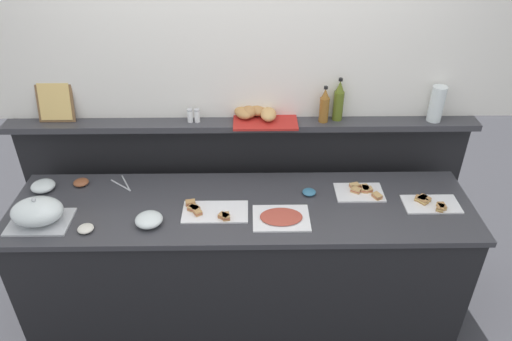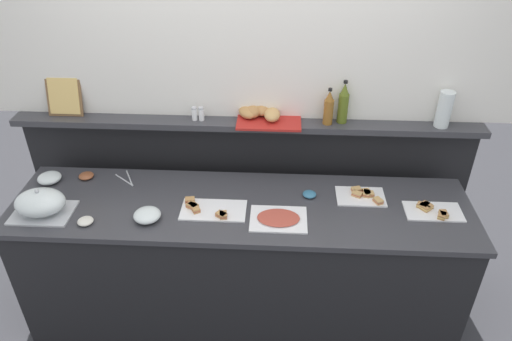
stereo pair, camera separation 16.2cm
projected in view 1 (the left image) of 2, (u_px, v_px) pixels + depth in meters
The scene contains 22 objects.
ground_plane at pixel (245, 252), 3.85m from camera, with size 12.00×12.00×0.00m, color #38383D.
buffet_counter at pixel (243, 263), 3.09m from camera, with size 2.72×0.69×0.93m.
back_ledge_unit at pixel (243, 191), 3.42m from camera, with size 2.99×0.22×1.25m.
upper_wall_panel at pixel (240, 8), 2.75m from camera, with size 3.59×0.08×1.35m, color white.
sandwich_platter_rear at pixel (361, 191), 2.94m from camera, with size 0.29×0.20×0.04m.
sandwich_platter_front at pixel (212, 211), 2.77m from camera, with size 0.38×0.20×0.04m.
sandwich_platter_side at pixel (430, 203), 2.84m from camera, with size 0.33×0.18×0.04m.
cold_cuts_platter at pixel (281, 218), 2.73m from camera, with size 0.32×0.24×0.02m.
serving_cloche at pixel (37, 212), 2.67m from camera, with size 0.34×0.24×0.17m.
glass_bowl_large at pixel (43, 186), 2.96m from camera, with size 0.14×0.14×0.06m.
glass_bowl_medium at pixel (149, 220), 2.68m from camera, with size 0.15×0.15×0.06m.
condiment_bowl_dark at pixel (309, 192), 2.93m from camera, with size 0.08×0.08×0.03m, color teal.
condiment_bowl_cream at pixel (86, 229), 2.64m from camera, with size 0.09×0.09×0.03m, color silver.
condiment_bowl_red at pixel (81, 182), 3.01m from camera, with size 0.09×0.09×0.03m, color brown.
serving_tongs at pixel (124, 184), 3.01m from camera, with size 0.15×0.17×0.01m.
vinegar_bottle_amber at pixel (324, 106), 2.98m from camera, with size 0.06×0.06×0.24m.
olive_oil_bottle at pixel (339, 101), 3.00m from camera, with size 0.06×0.06×0.28m.
salt_shaker at pixel (190, 116), 3.01m from camera, with size 0.03×0.03×0.09m.
pepper_shaker at pixel (197, 116), 3.01m from camera, with size 0.03×0.03×0.09m.
bread_basket at pixel (258, 114), 3.04m from camera, with size 0.42×0.30×0.08m.
framed_picture at pixel (55, 102), 2.99m from camera, with size 0.22×0.07×0.25m.
water_carafe at pixel (437, 104), 2.99m from camera, with size 0.09×0.09×0.23m, color silver.
Camera 1 is at (0.05, -2.27, 2.65)m, focal length 33.91 mm.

